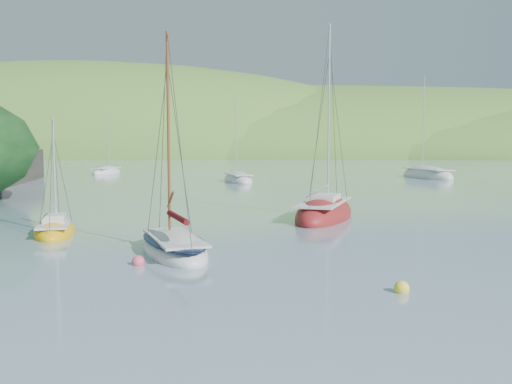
{
  "coord_description": "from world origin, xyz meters",
  "views": [
    {
      "loc": [
        1.21,
        -18.09,
        4.6
      ],
      "look_at": [
        0.57,
        8.0,
        2.22
      ],
      "focal_mm": 40.0,
      "sensor_mm": 36.0,
      "label": 1
    }
  ],
  "objects_px": {
    "distant_sloop_a": "(238,180)",
    "distant_sloop_b": "(427,176)",
    "daysailer_white": "(174,248)",
    "sloop_red": "(324,214)",
    "sailboat_yellow": "(55,231)",
    "distant_sloop_c": "(107,173)"
  },
  "relations": [
    {
      "from": "distant_sloop_b",
      "to": "distant_sloop_c",
      "type": "relative_size",
      "value": 1.41
    },
    {
      "from": "daysailer_white",
      "to": "distant_sloop_a",
      "type": "relative_size",
      "value": 0.91
    },
    {
      "from": "daysailer_white",
      "to": "distant_sloop_a",
      "type": "distance_m",
      "value": 39.92
    },
    {
      "from": "sailboat_yellow",
      "to": "distant_sloop_a",
      "type": "distance_m",
      "value": 36.1
    },
    {
      "from": "sloop_red",
      "to": "distant_sloop_c",
      "type": "bearing_deg",
      "value": 137.23
    },
    {
      "from": "sloop_red",
      "to": "sailboat_yellow",
      "type": "height_order",
      "value": "sloop_red"
    },
    {
      "from": "daysailer_white",
      "to": "distant_sloop_c",
      "type": "xyz_separation_m",
      "value": [
        -18.54,
        54.85,
        -0.05
      ]
    },
    {
      "from": "sailboat_yellow",
      "to": "distant_sloop_c",
      "type": "bearing_deg",
      "value": 88.39
    },
    {
      "from": "distant_sloop_a",
      "to": "sloop_red",
      "type": "bearing_deg",
      "value": -94.07
    },
    {
      "from": "daysailer_white",
      "to": "distant_sloop_b",
      "type": "height_order",
      "value": "distant_sloop_b"
    },
    {
      "from": "daysailer_white",
      "to": "sailboat_yellow",
      "type": "distance_m",
      "value": 7.99
    },
    {
      "from": "sloop_red",
      "to": "distant_sloop_a",
      "type": "height_order",
      "value": "sloop_red"
    },
    {
      "from": "distant_sloop_a",
      "to": "distant_sloop_c",
      "type": "height_order",
      "value": "distant_sloop_a"
    },
    {
      "from": "sloop_red",
      "to": "distant_sloop_c",
      "type": "distance_m",
      "value": 51.08
    },
    {
      "from": "distant_sloop_a",
      "to": "distant_sloop_b",
      "type": "distance_m",
      "value": 23.93
    },
    {
      "from": "daysailer_white",
      "to": "sloop_red",
      "type": "xyz_separation_m",
      "value": [
        7.12,
        10.68,
        0.01
      ]
    },
    {
      "from": "daysailer_white",
      "to": "distant_sloop_a",
      "type": "height_order",
      "value": "distant_sloop_a"
    },
    {
      "from": "sloop_red",
      "to": "distant_sloop_b",
      "type": "relative_size",
      "value": 0.91
    },
    {
      "from": "sailboat_yellow",
      "to": "distant_sloop_b",
      "type": "height_order",
      "value": "distant_sloop_b"
    },
    {
      "from": "daysailer_white",
      "to": "distant_sloop_b",
      "type": "relative_size",
      "value": 0.71
    },
    {
      "from": "sailboat_yellow",
      "to": "distant_sloop_b",
      "type": "relative_size",
      "value": 0.46
    },
    {
      "from": "sloop_red",
      "to": "daysailer_white",
      "type": "bearing_deg",
      "value": -106.63
    }
  ]
}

